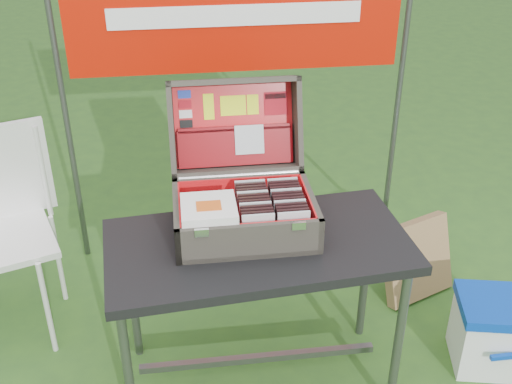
{
  "coord_description": "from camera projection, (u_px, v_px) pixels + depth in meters",
  "views": [
    {
      "loc": [
        -0.3,
        -1.92,
        2.09
      ],
      "look_at": [
        -0.03,
        0.1,
        0.91
      ],
      "focal_mm": 45.0,
      "sensor_mm": 36.0,
      "label": 1
    }
  ],
  "objects": [
    {
      "name": "cooler",
      "position": [
        499.0,
        332.0,
        2.78
      ],
      "size": [
        0.43,
        0.36,
        0.34
      ],
      "primitive_type": null,
      "rotation": [
        0.0,
        0.0,
        -0.21
      ],
      "color": "white",
      "rests_on": "ground"
    },
    {
      "name": "cd_right_10",
      "position": [
        284.0,
        199.0,
        2.5
      ],
      "size": [
        0.12,
        0.01,
        0.14
      ],
      "primitive_type": "cube",
      "color": "black",
      "rests_on": "suitcase_liner_floor"
    },
    {
      "name": "lid_card_neon_tall",
      "position": [
        209.0,
        107.0,
        2.61
      ],
      "size": [
        0.04,
        0.04,
        0.1
      ],
      "primitive_type": "cube",
      "rotation": [
        -1.9,
        0.0,
        0.0
      ],
      "color": "#DFF711",
      "rests_on": "suitcase_lid_liner"
    },
    {
      "name": "cd_left_0",
      "position": [
        258.0,
        230.0,
        2.31
      ],
      "size": [
        0.12,
        0.01,
        0.14
      ],
      "primitive_type": "cube",
      "color": "silver",
      "rests_on": "suitcase_liner_floor"
    },
    {
      "name": "cd_left_10",
      "position": [
        251.0,
        201.0,
        2.49
      ],
      "size": [
        0.12,
        0.01,
        0.14
      ],
      "primitive_type": "cube",
      "color": "black",
      "rests_on": "suitcase_liner_floor"
    },
    {
      "name": "lid_card_neon_main",
      "position": [
        233.0,
        106.0,
        2.63
      ],
      "size": [
        0.11,
        0.03,
        0.08
      ],
      "primitive_type": "cube",
      "rotation": [
        -1.9,
        0.0,
        0.0
      ],
      "color": "#DFF711",
      "rests_on": "suitcase_lid_liner"
    },
    {
      "name": "cd_right_3",
      "position": [
        290.0,
        219.0,
        2.38
      ],
      "size": [
        0.12,
        0.01,
        0.14
      ],
      "primitive_type": "cube",
      "color": "black",
      "rests_on": "suitcase_liner_floor"
    },
    {
      "name": "table_top",
      "position": [
        258.0,
        246.0,
        2.42
      ],
      "size": [
        1.19,
        0.67,
        0.04
      ],
      "primitive_type": "cube",
      "rotation": [
        0.0,
        0.0,
        0.09
      ],
      "color": "black",
      "rests_on": "ground"
    },
    {
      "name": "lid_sticker_band_bar",
      "position": [
        275.0,
        96.0,
        2.64
      ],
      "size": [
        0.09,
        0.01,
        0.02
      ],
      "primitive_type": "cube",
      "rotation": [
        -1.9,
        0.0,
        0.0
      ],
      "color": "black",
      "rests_on": "suitcase_lid_liner"
    },
    {
      "name": "songbook_4",
      "position": [
        209.0,
        206.0,
        2.32
      ],
      "size": [
        0.2,
        0.2,
        0.0
      ],
      "primitive_type": "cube",
      "color": "white",
      "rests_on": "suitcase_base_wall_front"
    },
    {
      "name": "cd_left_7",
      "position": [
        253.0,
        209.0,
        2.44
      ],
      "size": [
        0.12,
        0.01,
        0.14
      ],
      "primitive_type": "cube",
      "color": "black",
      "rests_on": "suitcase_liner_floor"
    },
    {
      "name": "suitcase_lid_liner",
      "position": [
        234.0,
        125.0,
        2.65
      ],
      "size": [
        0.49,
        0.11,
        0.32
      ],
      "primitive_type": "cube",
      "rotation": [
        -1.9,
        0.0,
        0.0
      ],
      "color": "red",
      "rests_on": "suitcase_lid_back"
    },
    {
      "name": "cd_right_7",
      "position": [
        287.0,
        207.0,
        2.45
      ],
      "size": [
        0.12,
        0.01,
        0.14
      ],
      "primitive_type": "cube",
      "color": "black",
      "rests_on": "suitcase_liner_floor"
    },
    {
      "name": "suitcase_liner_wall_front",
      "position": [
        250.0,
        237.0,
        2.29
      ],
      "size": [
        0.49,
        0.01,
        0.12
      ],
      "primitive_type": "cube",
      "color": "red",
      "rests_on": "suitcase_base_bottom"
    },
    {
      "name": "suitcase_liner_wall_right",
      "position": [
        307.0,
        209.0,
        2.46
      ],
      "size": [
        0.01,
        0.34,
        0.12
      ],
      "primitive_type": "cube",
      "color": "red",
      "rests_on": "suitcase_base_bottom"
    },
    {
      "name": "cd_left_1",
      "position": [
        258.0,
        227.0,
        2.33
      ],
      "size": [
        0.12,
        0.01,
        0.14
      ],
      "primitive_type": "cube",
      "color": "black",
      "rests_on": "suitcase_liner_floor"
    },
    {
      "name": "cardboard_box",
      "position": [
        417.0,
        260.0,
        3.19
      ],
      "size": [
        0.42,
        0.31,
        0.4
      ],
      "primitive_type": "cube",
      "rotation": [
        -0.3,
        0.0,
        0.4
      ],
      "color": "olive",
      "rests_on": "ground"
    },
    {
      "name": "songbook_5",
      "position": [
        209.0,
        205.0,
        2.31
      ],
      "size": [
        0.2,
        0.2,
        0.0
      ],
      "primitive_type": "cube",
      "color": "white",
      "rests_on": "suitcase_base_wall_front"
    },
    {
      "name": "suitcase_liner_floor",
      "position": [
        245.0,
        226.0,
        2.47
      ],
      "size": [
        0.49,
        0.34,
        0.01
      ],
      "primitive_type": "cube",
      "color": "red",
      "rests_on": "suitcase_base_bottom"
    },
    {
      "name": "chair_seat",
      "position": [
        1.0,
        242.0,
        2.82
      ],
      "size": [
        0.55,
        0.55,
        0.03
      ],
      "primitive_type": "cube",
      "rotation": [
        0.0,
        0.0,
        0.33
      ],
      "color": "silver",
      "rests_on": "ground"
    },
    {
      "name": "table_leg_br",
      "position": [
        365.0,
        275.0,
        2.85
      ],
      "size": [
        0.04,
        0.04,
        0.68
      ],
      "primitive_type": "cylinder",
      "color": "#59595B",
      "rests_on": "ground"
    },
    {
      "name": "suitcase_lid_rim_near",
      "position": [
        237.0,
        170.0,
        2.64
      ],
      "size": [
        0.53,
        0.14,
        0.07
      ],
      "primitive_type": "cube",
      "rotation": [
        -1.9,
        0.0,
        0.0
      ],
      "color": "#514B40",
      "rests_on": "suitcase_lid_back"
    },
    {
      "name": "suitcase_lid_rim_right",
      "position": [
        297.0,
        123.0,
        2.63
      ],
      "size": [
        0.02,
        0.26,
        0.41
      ],
      "primitive_type": "cube",
      "rotation": [
        -1.9,
        0.0,
        0.0
      ],
      "color": "#514B40",
      "rests_on": "suitcase_lid_back"
    },
    {
      "name": "songbook_0",
      "position": [
        209.0,
        211.0,
        2.33
      ],
      "size": [
        0.2,
        0.2,
        0.0
      ],
      "primitive_type": "cube",
      "color": "white",
      "rests_on": "suitcase_base_wall_front"
    },
    {
      "name": "cd_left_4",
      "position": [
        255.0,
        218.0,
        2.38
      ],
      "size": [
        0.12,
        0.01,
        0.14
      ],
      "primitive_type": "cube",
      "color": "silver",
      "rests_on": "suitcase_liner_floor"
    },
    {
      "name": "cd_right_6",
      "position": [
        288.0,
        210.0,
        2.43
      ],
      "size": [
        0.12,
        0.01,
        0.14
      ],
      "primitive_type": "cube",
      "color": "black",
      "rests_on": "suitcase_liner_floor"
    },
    {
      "name": "cd_right_9",
      "position": [
        285.0,
        201.0,
        2.49
      ],
      "size": [
        0.12,
        0.01,
        0.14
      ],
      "primitive_type": "cube",
      "color": "black",
      "rests_on": "suitcase_liner_floor"
    },
    {
      "name": "cooler_body",
      "position": [
        498.0,
        336.0,
        2.79
      ],
      "size": [
        0.41,
        0.34,
        0.29
      ],
      "primitive_type": "cube",
      "rotation": [
        0.0,
        0.0,
        -0.21
      ],
      "color": "white",
      "rests_on": "ground"
    },
    {
      "name": "songbook_2",
      "position": [
        209.0,
        209.0,
        2.32
      ],
      "size": [
        0.2,
        0.2,
        0.0
      ],
      "primitive_type": "cube",
      "color": "white",
      "rests_on": "suitcase_base_wall_front"
    },
    {
      "name": "cd_left_3",
      "position": [
        256.0,
        221.0,
        2.36
      ],
      "size": [
        0.12,
        0.01,
        0.14
      ],
      "primitive_type": "cube",
      "color": "black",
      "rests_on": "suitcase_liner_floor"
    },
    {
      "name": "suitcase_lid_pocket",
      "position": [
        235.0,
        147.0,
        2.65
      ],
      "size": [
        0.47,
        0.08,
        0.15
      ],
      "primitive_type": "cube",
      "rotation": [
        -1.9,
        0.0,
        0.0
      ],
      "color": "#790309",
      "rests_on": "suitcase_lid_liner"
    },
    {
      "name": "chair_upright_right",
      "position": [
        43.0,
        172.0,
        2.9
      ],
      "size": [
        0.02,
        0.02,
        0.45
      ],
      "primitive_type": "cylinder",
      "color": "silver",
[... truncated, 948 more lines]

